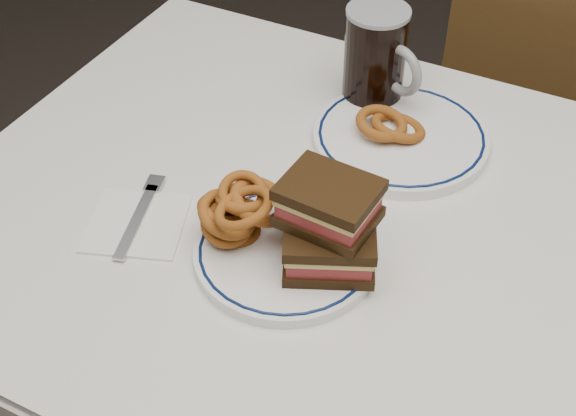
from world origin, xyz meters
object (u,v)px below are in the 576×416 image
at_px(far_plate, 401,137).
at_px(chair_far, 550,94).
at_px(main_plate, 286,252).
at_px(reuben_sandwich, 329,225).
at_px(beer_mug, 376,57).

bearing_deg(far_plate, chair_far, 77.53).
xyz_separation_m(main_plate, reuben_sandwich, (0.06, 0.01, 0.07)).
height_order(chair_far, reuben_sandwich, chair_far).
xyz_separation_m(reuben_sandwich, beer_mug, (-0.09, 0.37, 0.01)).
distance_m(chair_far, reuben_sandwich, 0.96).
relative_size(chair_far, beer_mug, 5.67).
height_order(main_plate, beer_mug, beer_mug).
relative_size(chair_far, reuben_sandwich, 6.63).
xyz_separation_m(main_plate, beer_mug, (-0.03, 0.38, 0.07)).
bearing_deg(beer_mug, reuben_sandwich, -76.34).
xyz_separation_m(chair_far, far_plate, (-0.14, -0.61, 0.25)).
xyz_separation_m(reuben_sandwich, far_plate, (-0.01, 0.29, -0.06)).
bearing_deg(main_plate, reuben_sandwich, 8.14).
relative_size(main_plate, beer_mug, 1.47).
relative_size(chair_far, main_plate, 3.87).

